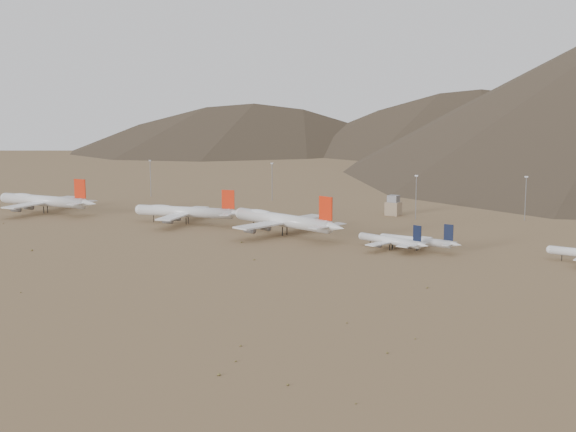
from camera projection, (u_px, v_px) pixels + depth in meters
The scene contains 12 objects.
ground at pixel (239, 243), 392.76m from camera, with size 3000.00×3000.00×0.00m, color #936F4C.
widebody_west at pixel (44, 201), 486.90m from camera, with size 74.42×57.47×22.11m.
widebody_centre at pixel (186, 212), 447.13m from camera, with size 66.53×52.32×20.09m.
widebody_east at pixel (283, 220), 412.35m from camera, with size 75.24×59.23×22.75m.
narrowbody_a at pixel (392, 241), 374.35m from camera, with size 39.54×29.12×13.29m.
narrowbody_b at pixel (418, 241), 373.13m from camera, with size 41.33×29.62×13.63m.
control_tower at pixel (393, 206), 478.64m from camera, with size 8.00×8.00×12.00m.
mast_far_west at pixel (150, 176), 562.36m from camera, with size 2.00×0.60×25.70m.
mast_west at pixel (272, 180), 541.31m from camera, with size 2.00×0.60×25.70m.
mast_centre at pixel (416, 195), 462.50m from camera, with size 2.00×0.60×25.70m.
mast_east at pixel (526, 196), 457.32m from camera, with size 2.00×0.60×25.70m.
desert_scrub at pixel (127, 288), 301.48m from camera, with size 429.70×178.45×0.88m.
Camera 1 is at (218.24, -319.32, 73.62)m, focal length 50.00 mm.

